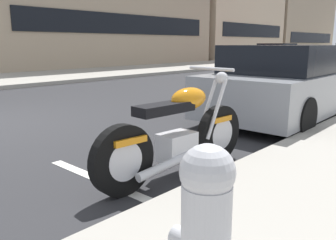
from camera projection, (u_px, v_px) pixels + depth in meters
sidewalk_far_curb at (159, 68)px, 19.32m from camera, size 120.00×5.00×0.14m
parking_stall_stripe at (114, 186)px, 3.51m from camera, size 0.12×2.20×0.01m
parked_motorcycle at (178, 135)px, 3.72m from camera, size 2.12×0.62×1.14m
parked_car_mid_block at (290, 83)px, 6.73m from camera, size 4.33×1.88×1.37m
car_opposite_curb at (277, 55)px, 22.51m from camera, size 4.54×1.95×1.42m
fire_hydrant at (206, 232)px, 1.53m from camera, size 0.24×0.36×0.85m
townhouse_corner_block at (279, 16)px, 42.82m from camera, size 14.10×8.58×9.30m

